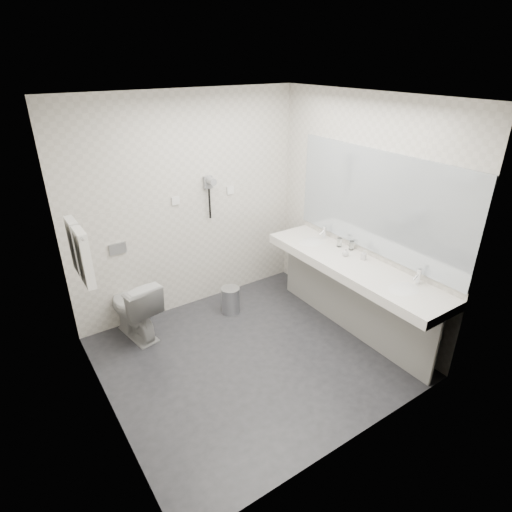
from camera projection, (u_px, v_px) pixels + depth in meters
floor at (252, 357)px, 4.31m from camera, size 2.80×2.80×0.00m
ceiling at (251, 98)px, 3.22m from camera, size 2.80×2.80×0.00m
wall_back at (188, 207)px, 4.74m from camera, size 2.80×0.00×2.80m
wall_front at (359, 313)px, 2.79m from camera, size 2.80×0.00×2.80m
wall_left at (92, 290)px, 3.06m from camera, size 0.00×2.60×2.60m
wall_right at (361, 216)px, 4.47m from camera, size 0.00×2.60×2.60m
vanity_counter at (352, 267)px, 4.38m from camera, size 0.55×2.20×0.10m
vanity_panel at (350, 301)px, 4.58m from camera, size 0.03×2.15×0.75m
vanity_post_near at (435, 350)px, 3.81m from camera, size 0.06×0.06×0.75m
vanity_post_far at (293, 264)px, 5.37m from camera, size 0.06×0.06×0.75m
mirror at (377, 203)px, 4.23m from camera, size 0.02×2.20×1.05m
basin_near at (404, 290)px, 3.88m from camera, size 0.40×0.31×0.05m
basin_far at (311, 243)px, 4.85m from camera, size 0.40×0.31×0.05m
faucet_near at (419, 276)px, 3.94m from camera, size 0.04×0.04×0.15m
faucet_far at (325, 232)px, 4.91m from camera, size 0.04×0.04×0.15m
soap_bottle_a at (364, 255)px, 4.40m from camera, size 0.06×0.06×0.11m
soap_bottle_b at (345, 252)px, 4.49m from camera, size 0.07×0.07×0.08m
glass_left at (352, 245)px, 4.63m from camera, size 0.06×0.06×0.10m
glass_right at (339, 242)px, 4.70m from camera, size 0.06×0.06×0.10m
toilet at (134, 308)px, 4.50m from camera, size 0.50×0.74×0.70m
flush_plate at (118, 249)px, 4.43m from camera, size 0.18×0.02×0.12m
pedal_bin at (231, 301)px, 5.00m from camera, size 0.23×0.23×0.31m
bin_lid at (230, 289)px, 4.93m from camera, size 0.22×0.22×0.02m
towel_rail at (73, 227)px, 3.37m from camera, size 0.02×0.62×0.02m
towel_near at (84, 258)px, 3.36m from camera, size 0.07×0.24×0.48m
towel_far at (76, 246)px, 3.57m from camera, size 0.07×0.24×0.48m
dryer_cradle at (208, 182)px, 4.73m from camera, size 0.10×0.04×0.14m
dryer_barrel at (211, 181)px, 4.67m from camera, size 0.08×0.14×0.08m
dryer_cord at (210, 204)px, 4.83m from camera, size 0.02×0.02×0.35m
switch_plate_a at (176, 201)px, 4.61m from camera, size 0.09×0.02×0.09m
switch_plate_b at (230, 190)px, 4.96m from camera, size 0.09×0.02×0.09m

